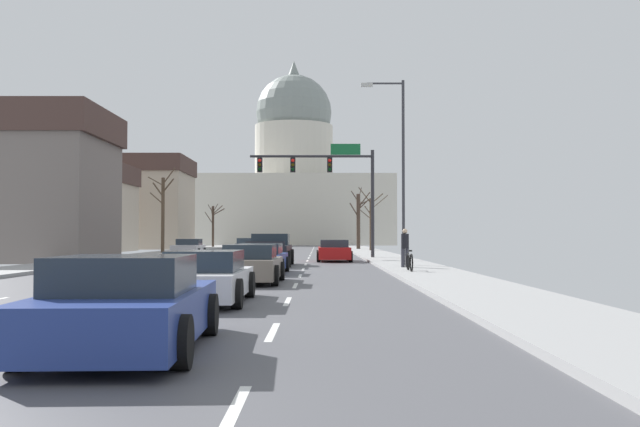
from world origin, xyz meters
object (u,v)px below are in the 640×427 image
(sedan_near_02, at_px, (260,259))
(bicycle_parked, at_px, (409,262))
(sedan_oncoming_00, at_px, (188,248))
(pedestrian_00, at_px, (405,246))
(signal_gantry, at_px, (329,175))
(sedan_oncoming_02, at_px, (255,245))
(street_lamp_right, at_px, (398,157))
(pickup_truck_near_01, at_px, (270,251))
(sedan_oncoming_01, at_px, (247,246))
(sedan_near_03, at_px, (251,265))
(sedan_near_00, at_px, (334,251))
(sedan_near_05, at_px, (127,307))
(sedan_near_04, at_px, (206,278))

(sedan_near_02, bearing_deg, bicycle_parked, -6.24)
(sedan_oncoming_00, xyz_separation_m, pedestrian_00, (12.99, -19.05, 0.48))
(signal_gantry, bearing_deg, sedan_oncoming_02, 106.04)
(street_lamp_right, distance_m, pickup_truck_near_01, 8.06)
(signal_gantry, distance_m, sedan_near_02, 17.38)
(sedan_near_02, bearing_deg, sedan_oncoming_01, 96.83)
(sedan_near_03, bearing_deg, signal_gantry, 82.84)
(sedan_oncoming_01, bearing_deg, bicycle_parked, -72.95)
(pedestrian_00, distance_m, bicycle_parked, 3.14)
(sedan_oncoming_00, relative_size, sedan_oncoming_02, 1.00)
(sedan_oncoming_01, bearing_deg, pickup_truck_near_01, -81.39)
(sedan_near_00, bearing_deg, sedan_near_05, -96.02)
(sedan_near_05, relative_size, sedan_oncoming_01, 1.08)
(sedan_near_02, height_order, sedan_oncoming_01, sedan_oncoming_01)
(sedan_near_02, bearing_deg, pedestrian_00, 21.60)
(sedan_oncoming_02, distance_m, bicycle_parked, 42.09)
(sedan_near_04, xyz_separation_m, sedan_oncoming_02, (-3.68, 52.73, -0.01))
(sedan_near_04, bearing_deg, bicycle_parked, 62.56)
(signal_gantry, bearing_deg, street_lamp_right, -74.90)
(sedan_near_00, height_order, sedan_oncoming_02, sedan_near_00)
(sedan_near_03, height_order, sedan_oncoming_00, sedan_oncoming_00)
(sedan_near_04, relative_size, sedan_oncoming_00, 1.01)
(sedan_near_00, xyz_separation_m, pickup_truck_near_01, (-3.36, -5.76, 0.14))
(sedan_near_02, height_order, sedan_oncoming_00, sedan_oncoming_00)
(sedan_near_02, height_order, sedan_near_04, sedan_near_02)
(pickup_truck_near_01, xyz_separation_m, sedan_near_04, (-0.06, -19.72, -0.17))
(sedan_near_00, height_order, pedestrian_00, pedestrian_00)
(signal_gantry, distance_m, sedan_oncoming_01, 16.45)
(sedan_near_04, relative_size, sedan_oncoming_01, 1.05)
(sedan_near_03, distance_m, sedan_oncoming_00, 28.18)
(sedan_oncoming_02, height_order, pedestrian_00, pedestrian_00)
(sedan_near_04, bearing_deg, sedan_near_05, -89.86)
(sedan_near_02, xyz_separation_m, sedan_oncoming_01, (-3.68, 30.71, 0.03))
(sedan_near_02, distance_m, sedan_near_04, 12.45)
(sedan_oncoming_01, bearing_deg, sedan_near_05, -85.98)
(signal_gantry, relative_size, sedan_near_00, 1.77)
(sedan_oncoming_01, distance_m, sedan_oncoming_02, 9.58)
(sedan_oncoming_02, distance_m, pedestrian_00, 39.16)
(bicycle_parked, bearing_deg, sedan_near_02, 173.76)
(sedan_near_00, xyz_separation_m, sedan_near_02, (-3.23, -13.03, -0.02))
(signal_gantry, bearing_deg, pickup_truck_near_01, -108.78)
(sedan_near_00, xyz_separation_m, sedan_near_04, (-3.41, -25.47, -0.03))
(pickup_truck_near_01, bearing_deg, sedan_near_03, -88.57)
(pickup_truck_near_01, xyz_separation_m, sedan_near_03, (0.33, -13.08, -0.16))
(pedestrian_00, bearing_deg, sedan_near_03, -125.76)
(pickup_truck_near_01, relative_size, sedan_oncoming_01, 1.32)
(sedan_near_00, relative_size, sedan_near_02, 0.98)
(sedan_near_00, height_order, sedan_near_04, sedan_near_00)
(sedan_near_04, xyz_separation_m, sedan_oncoming_01, (-3.49, 43.15, 0.03))
(sedan_oncoming_00, bearing_deg, sedan_near_04, -78.87)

